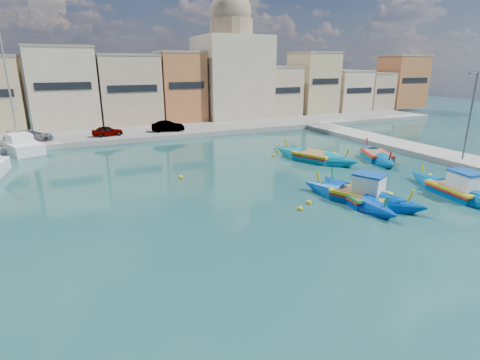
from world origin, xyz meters
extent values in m
plane|color=#143D3B|center=(0.00, 0.00, 0.00)|extent=(160.00, 160.00, 0.00)
cube|color=gray|center=(0.00, 32.00, 0.30)|extent=(80.00, 8.00, 0.60)
cube|color=#C3B191|center=(-13.86, 39.12, 5.55)|extent=(7.88, 6.24, 9.89)
cube|color=gray|center=(-13.86, 39.12, 10.64)|extent=(8.04, 6.37, 0.30)
cube|color=black|center=(-13.86, 35.95, 6.04)|extent=(6.30, 0.10, 0.90)
cube|color=tan|center=(-5.74, 39.72, 5.09)|extent=(7.88, 7.44, 8.99)
cube|color=gray|center=(-5.74, 39.72, 9.74)|extent=(8.04, 7.59, 0.30)
cube|color=black|center=(-5.74, 35.95, 5.54)|extent=(6.30, 0.10, 0.90)
cube|color=#BB6B3B|center=(1.54, 39.07, 5.31)|extent=(6.17, 6.13, 9.43)
cube|color=gray|center=(1.54, 39.07, 10.18)|extent=(6.29, 6.26, 0.30)
cube|color=black|center=(1.54, 35.95, 5.78)|extent=(4.93, 0.10, 0.90)
cube|color=tan|center=(9.05, 39.85, 3.63)|extent=(7.31, 7.69, 6.05)
cube|color=gray|center=(9.05, 39.85, 6.80)|extent=(7.46, 7.85, 0.30)
cube|color=black|center=(9.05, 35.95, 3.93)|extent=(5.85, 0.10, 0.90)
cube|color=tan|center=(17.02, 39.65, 4.31)|extent=(7.54, 7.30, 7.41)
cube|color=gray|center=(17.02, 39.65, 8.16)|extent=(7.69, 7.45, 0.30)
cube|color=black|center=(17.02, 35.95, 4.68)|extent=(6.03, 0.10, 0.90)
cube|color=tan|center=(24.93, 39.49, 5.42)|extent=(6.36, 6.97, 9.63)
cube|color=gray|center=(24.93, 39.49, 10.38)|extent=(6.48, 7.11, 0.30)
cube|color=black|center=(24.93, 35.95, 5.90)|extent=(5.09, 0.10, 0.90)
cube|color=#C3B191|center=(32.15, 39.35, 3.93)|extent=(6.63, 6.70, 6.65)
cube|color=gray|center=(32.15, 39.35, 7.40)|extent=(6.76, 6.83, 0.30)
cube|color=black|center=(32.15, 35.95, 4.26)|extent=(5.30, 0.10, 0.90)
cube|color=tan|center=(38.26, 39.75, 3.70)|extent=(5.08, 7.51, 6.20)
cube|color=gray|center=(38.26, 39.75, 6.95)|extent=(5.18, 7.66, 0.30)
cube|color=black|center=(38.26, 35.95, 4.01)|extent=(4.06, 0.10, 0.90)
cube|color=#BB6B3B|center=(45.15, 39.00, 5.27)|extent=(7.79, 6.00, 9.33)
cube|color=gray|center=(45.15, 39.00, 10.08)|extent=(7.95, 6.12, 0.30)
cube|color=black|center=(45.15, 35.95, 5.73)|extent=(6.23, 0.10, 0.90)
cube|color=#C3B191|center=(10.00, 40.00, 6.60)|extent=(10.00, 10.00, 12.00)
cylinder|color=#9E8466|center=(10.00, 40.00, 13.80)|extent=(6.40, 6.40, 2.40)
sphere|color=#9E8466|center=(10.00, 40.00, 15.99)|extent=(6.00, 6.00, 6.00)
cylinder|color=#595B60|center=(17.50, 6.00, 4.00)|extent=(0.16, 0.16, 8.00)
cylinder|color=#595B60|center=(17.10, 6.00, 7.90)|extent=(1.00, 0.10, 0.10)
cube|color=#595B60|center=(16.60, 6.00, 7.85)|extent=(0.35, 0.15, 0.18)
imported|color=#4C1919|center=(-9.91, 30.50, 1.18)|extent=(3.53, 1.72, 1.16)
imported|color=#4C1919|center=(-2.78, 30.50, 1.25)|extent=(4.13, 1.98, 1.31)
imported|color=#4C1919|center=(-17.77, 30.50, 1.22)|extent=(4.49, 2.26, 1.25)
cube|color=#00539D|center=(9.37, 0.60, 0.20)|extent=(2.45, 3.75, 0.98)
cone|color=#00539D|center=(9.79, 3.47, 0.24)|extent=(2.40, 3.46, 2.51)
cube|color=yellow|center=(9.37, 0.60, 0.61)|extent=(2.55, 3.95, 0.18)
cube|color=red|center=(9.37, 0.60, 0.43)|extent=(2.55, 3.83, 0.10)
cube|color=olive|center=(9.37, 0.60, 0.69)|extent=(2.11, 3.39, 0.06)
cylinder|color=yellow|center=(9.83, 3.75, 0.88)|extent=(0.20, 0.48, 1.07)
cube|color=white|center=(9.29, 0.10, 1.22)|extent=(1.62, 1.96, 1.08)
cube|color=#0F47A5|center=(9.29, 0.10, 1.82)|extent=(1.71, 2.10, 0.12)
cube|color=#0045A2|center=(2.66, 2.49, 0.21)|extent=(3.30, 3.87, 1.03)
cone|color=#0045A2|center=(1.48, 4.95, 0.26)|extent=(3.20, 3.66, 2.58)
cone|color=#0045A2|center=(3.85, 0.03, 0.26)|extent=(3.20, 3.66, 2.58)
cube|color=yellow|center=(2.66, 2.49, 0.64)|extent=(3.45, 4.07, 0.19)
cube|color=red|center=(2.66, 2.49, 0.46)|extent=(3.42, 3.97, 0.10)
cube|color=olive|center=(2.66, 2.49, 0.72)|extent=(2.89, 3.47, 0.06)
cylinder|color=yellow|center=(1.36, 5.19, 0.93)|extent=(0.34, 0.50, 1.13)
cylinder|color=yellow|center=(3.97, -0.21, 0.93)|extent=(0.34, 0.50, 1.13)
cube|color=white|center=(2.87, 2.06, 1.29)|extent=(2.03, 2.14, 1.14)
cube|color=#0F47A5|center=(2.87, 2.06, 1.92)|extent=(2.16, 2.29, 0.12)
cube|color=#00549D|center=(11.95, 10.59, 0.20)|extent=(3.26, 3.89, 1.01)
cone|color=#00549D|center=(13.14, 13.08, 0.25)|extent=(3.15, 3.66, 2.55)
cone|color=#00549D|center=(10.77, 8.09, 0.25)|extent=(3.15, 3.66, 2.55)
cube|color=red|center=(11.95, 10.59, 0.63)|extent=(3.41, 4.08, 0.18)
cube|color=#197F33|center=(11.95, 10.59, 0.45)|extent=(3.38, 3.98, 0.10)
cube|color=olive|center=(11.95, 10.59, 0.71)|extent=(2.86, 3.48, 0.06)
cylinder|color=red|center=(13.26, 13.33, 0.91)|extent=(0.33, 0.49, 1.10)
cylinder|color=red|center=(10.65, 7.84, 0.91)|extent=(0.33, 0.49, 1.10)
cube|color=#007C9E|center=(6.36, 12.65, 0.23)|extent=(3.43, 4.03, 1.13)
cone|color=#007C9E|center=(5.23, 15.25, 0.28)|extent=(3.35, 3.84, 2.79)
cone|color=#007C9E|center=(7.48, 10.06, 0.28)|extent=(3.35, 3.84, 2.79)
cube|color=yellow|center=(6.36, 12.65, 0.70)|extent=(3.59, 4.24, 0.20)
cube|color=red|center=(6.36, 12.65, 0.50)|extent=(3.56, 4.14, 0.11)
cube|color=olive|center=(6.36, 12.65, 0.79)|extent=(3.00, 3.61, 0.07)
cylinder|color=yellow|center=(5.12, 15.50, 1.02)|extent=(0.36, 0.55, 1.23)
cylinder|color=yellow|center=(7.59, 9.80, 1.02)|extent=(0.36, 0.55, 1.23)
cube|color=#0037AA|center=(2.50, 2.75, 0.19)|extent=(2.34, 3.49, 0.95)
cone|color=#0037AA|center=(2.88, 5.42, 0.24)|extent=(2.31, 3.24, 2.42)
cone|color=#0037AA|center=(2.13, 0.09, 0.24)|extent=(2.31, 3.24, 2.42)
cube|color=#1A843A|center=(2.50, 2.75, 0.59)|extent=(2.44, 3.67, 0.17)
cube|color=red|center=(2.50, 2.75, 0.42)|extent=(2.44, 3.56, 0.10)
cube|color=olive|center=(2.50, 2.75, 0.67)|extent=(2.02, 3.15, 0.06)
cylinder|color=#1A843A|center=(2.91, 5.68, 0.86)|extent=(0.19, 0.47, 1.04)
cylinder|color=#1A843A|center=(2.09, -0.18, 0.86)|extent=(0.19, 0.47, 1.04)
cube|color=white|center=(-18.62, 28.36, 0.38)|extent=(4.76, 7.01, 1.42)
cone|color=white|center=(-20.11, 32.27, 0.38)|extent=(3.77, 4.41, 2.62)
cube|color=white|center=(-18.62, 28.36, 1.48)|extent=(2.66, 2.87, 0.77)
cylinder|color=#999EA3|center=(-18.79, 28.79, 6.01)|extent=(0.17, 0.17, 10.93)
sphere|color=gold|center=(-1.69, 2.90, 0.08)|extent=(0.36, 0.36, 0.36)
sphere|color=gold|center=(-0.57, 3.55, 0.08)|extent=(0.36, 0.36, 0.36)
sphere|color=gold|center=(5.17, 17.18, 0.08)|extent=(0.36, 0.36, 0.36)
sphere|color=gold|center=(-6.46, 12.42, 0.08)|extent=(0.36, 0.36, 0.36)
sphere|color=gold|center=(11.75, 4.59, 0.08)|extent=(0.36, 0.36, 0.36)
sphere|color=gold|center=(3.77, 15.75, 0.08)|extent=(0.36, 0.36, 0.36)
camera|label=1|loc=(-14.06, -14.99, 8.59)|focal=28.00mm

